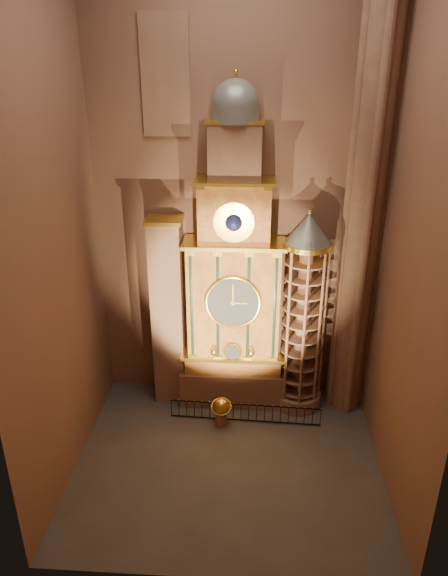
# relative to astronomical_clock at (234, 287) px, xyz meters

# --- Properties ---
(floor) EXTENTS (14.00, 14.00, 0.00)m
(floor) POSITION_rel_astronomical_clock_xyz_m (0.00, -4.96, -6.68)
(floor) COLOR #383330
(floor) RESTS_ON ground
(wall_back) EXTENTS (22.00, 0.00, 22.00)m
(wall_back) POSITION_rel_astronomical_clock_xyz_m (0.00, 1.04, 4.32)
(wall_back) COLOR #8B5B4B
(wall_back) RESTS_ON floor
(wall_left) EXTENTS (0.00, 22.00, 22.00)m
(wall_left) POSITION_rel_astronomical_clock_xyz_m (-7.00, -4.96, 4.32)
(wall_left) COLOR #8B5B4B
(wall_left) RESTS_ON floor
(wall_right) EXTENTS (0.00, 22.00, 22.00)m
(wall_right) POSITION_rel_astronomical_clock_xyz_m (7.00, -4.96, 4.32)
(wall_right) COLOR #8B5B4B
(wall_right) RESTS_ON floor
(astronomical_clock) EXTENTS (5.60, 2.41, 16.70)m
(astronomical_clock) POSITION_rel_astronomical_clock_xyz_m (0.00, 0.00, 0.00)
(astronomical_clock) COLOR #8C634C
(astronomical_clock) RESTS_ON floor
(portrait_tower) EXTENTS (1.80, 1.60, 10.20)m
(portrait_tower) POSITION_rel_astronomical_clock_xyz_m (-3.40, 0.02, -1.53)
(portrait_tower) COLOR #8C634C
(portrait_tower) RESTS_ON floor
(stair_turret) EXTENTS (2.50, 2.50, 10.80)m
(stair_turret) POSITION_rel_astronomical_clock_xyz_m (3.50, -0.26, -1.41)
(stair_turret) COLOR #8C634C
(stair_turret) RESTS_ON floor
(gothic_pier) EXTENTS (2.04, 2.04, 22.00)m
(gothic_pier) POSITION_rel_astronomical_clock_xyz_m (6.10, 0.04, 4.32)
(gothic_pier) COLOR #8C634C
(gothic_pier) RESTS_ON floor
(stained_glass_window) EXTENTS (2.20, 0.14, 5.20)m
(stained_glass_window) POSITION_rel_astronomical_clock_xyz_m (-3.20, 0.95, 9.82)
(stained_glass_window) COLOR navy
(stained_glass_window) RESTS_ON wall_back
(celestial_globe) EXTENTS (1.10, 1.05, 1.52)m
(celestial_globe) POSITION_rel_astronomical_clock_xyz_m (-0.50, -2.31, -5.76)
(celestial_globe) COLOR #8C634C
(celestial_globe) RESTS_ON floor
(iron_railing) EXTENTS (7.68, 0.36, 1.02)m
(iron_railing) POSITION_rel_astronomical_clock_xyz_m (0.70, -2.03, -6.12)
(iron_railing) COLOR black
(iron_railing) RESTS_ON floor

